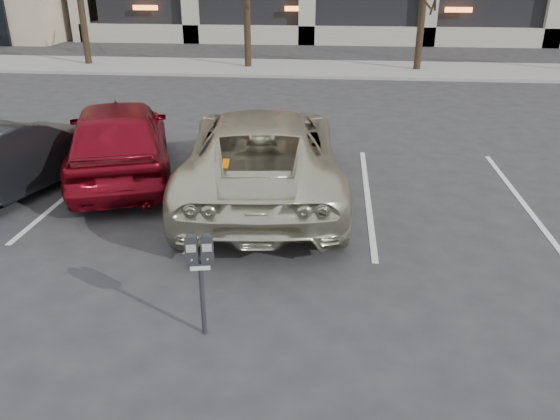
# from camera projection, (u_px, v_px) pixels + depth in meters

# --- Properties ---
(ground) EXTENTS (140.00, 140.00, 0.00)m
(ground) POSITION_uv_depth(u_px,v_px,m) (281.00, 249.00, 8.27)
(ground) COLOR #28282B
(ground) RESTS_ON ground
(sidewalk) EXTENTS (80.00, 4.00, 0.12)m
(sidewalk) POSITION_uv_depth(u_px,v_px,m) (319.00, 69.00, 22.79)
(sidewalk) COLOR gray
(sidewalk) RESTS_ON ground
(stall_lines) EXTENTS (16.90, 5.20, 0.00)m
(stall_lines) POSITION_uv_depth(u_px,v_px,m) (221.00, 190.00, 10.49)
(stall_lines) COLOR silver
(stall_lines) RESTS_ON ground
(parking_meter) EXTENTS (0.34, 0.18, 1.25)m
(parking_meter) POSITION_uv_depth(u_px,v_px,m) (200.00, 261.00, 5.98)
(parking_meter) COLOR black
(parking_meter) RESTS_ON ground
(suv_silver) EXTENTS (3.28, 6.10, 1.63)m
(suv_silver) POSITION_uv_depth(u_px,v_px,m) (263.00, 153.00, 9.95)
(suv_silver) COLOR beige
(suv_silver) RESTS_ON ground
(car_red) EXTENTS (3.33, 5.10, 1.61)m
(car_red) POSITION_uv_depth(u_px,v_px,m) (119.00, 138.00, 10.85)
(car_red) COLOR maroon
(car_red) RESTS_ON ground
(car_dark) EXTENTS (2.61, 4.58, 1.43)m
(car_dark) POSITION_uv_depth(u_px,v_px,m) (5.00, 158.00, 10.02)
(car_dark) COLOR black
(car_dark) RESTS_ON ground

